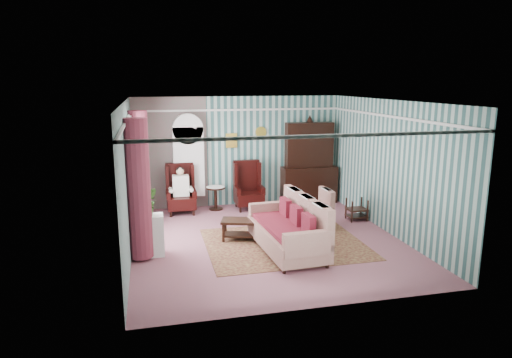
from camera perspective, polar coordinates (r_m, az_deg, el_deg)
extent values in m
plane|color=#93555E|center=(9.70, 1.35, -7.67)|extent=(6.00, 6.00, 0.00)
cube|color=#325C59|center=(12.19, -2.17, 3.48)|extent=(5.50, 0.02, 2.90)
cube|color=#325C59|center=(6.53, 8.07, -4.33)|extent=(5.50, 0.02, 2.90)
cube|color=#325C59|center=(9.03, -15.75, -0.06)|extent=(0.02, 6.00, 2.90)
cube|color=#325C59|center=(10.34, 16.31, 1.42)|extent=(0.02, 6.00, 2.90)
cube|color=white|center=(9.13, 1.44, 9.71)|extent=(5.50, 6.00, 0.02)
cube|color=#8E485D|center=(11.97, -10.66, 3.11)|extent=(1.90, 0.01, 2.90)
cube|color=silver|center=(9.15, 1.43, 7.52)|extent=(5.50, 6.00, 0.05)
cube|color=white|center=(9.59, -15.47, 1.27)|extent=(0.04, 1.50, 1.90)
cylinder|color=brown|center=(8.60, -14.49, -1.27)|extent=(0.44, 0.44, 2.60)
cylinder|color=brown|center=(10.66, -14.31, 1.30)|extent=(0.44, 0.44, 2.60)
cube|color=gold|center=(12.08, -3.09, 4.83)|extent=(0.30, 0.03, 0.38)
cube|color=silver|center=(11.91, -8.40, 1.53)|extent=(0.80, 0.28, 2.24)
cube|color=black|center=(12.47, 6.70, 2.34)|extent=(1.50, 0.56, 2.36)
cube|color=black|center=(11.61, -9.38, -1.27)|extent=(0.76, 0.80, 1.25)
cube|color=black|center=(11.85, -0.91, -0.84)|extent=(0.76, 0.80, 1.25)
cylinder|color=black|center=(11.92, -5.06, -2.41)|extent=(0.50, 0.50, 0.60)
cube|color=black|center=(11.25, 12.47, -3.70)|extent=(0.45, 0.38, 0.54)
cube|color=white|center=(9.00, -13.20, -6.90)|extent=(0.55, 0.35, 0.80)
cube|color=#4D2119|center=(9.50, 3.58, -8.08)|extent=(3.20, 2.60, 0.01)
cube|color=beige|center=(8.93, 3.87, -5.63)|extent=(1.18, 2.27, 1.13)
cube|color=#BFB594|center=(10.43, 7.39, -3.54)|extent=(0.80, 0.78, 0.97)
cube|color=black|center=(9.66, -1.79, -6.38)|extent=(0.94, 0.68, 0.44)
imported|color=#1F4816|center=(8.76, -13.34, -3.31)|extent=(0.41, 0.37, 0.41)
imported|color=#1B581B|center=(8.93, -13.17, -2.66)|extent=(0.32, 0.28, 0.51)
imported|color=#19511A|center=(8.85, -13.62, -3.08)|extent=(0.29, 0.29, 0.43)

